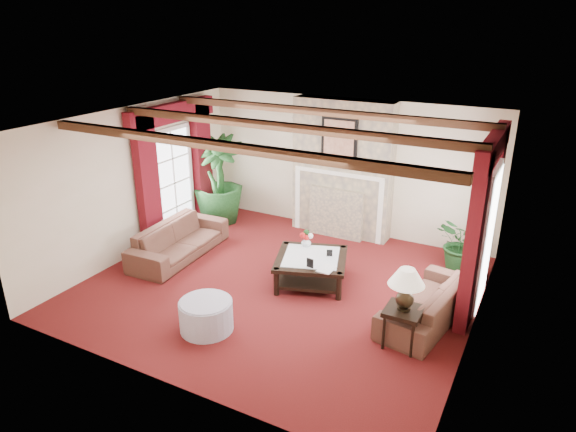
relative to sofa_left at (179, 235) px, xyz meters
The scene contains 23 objects.
floor 2.23m from the sofa_left, ahead, with size 6.00×6.00×0.00m, color #440D0C.
ceiling 3.17m from the sofa_left, ahead, with size 6.00×6.00×0.00m, color white.
back_wall 3.54m from the sofa_left, 50.07° to the left, with size 6.00×0.02×2.70m, color beige.
left_wall 1.24m from the sofa_left, behind, with size 0.02×5.50×2.70m, color beige.
right_wall 5.28m from the sofa_left, ahead, with size 0.02×5.50×2.70m, color beige.
ceiling_beams 3.13m from the sofa_left, ahead, with size 6.00×3.00×0.12m, color #331E10, non-canonical shape.
fireplace 3.99m from the sofa_left, 47.81° to the left, with size 2.00×0.52×2.70m, color tan, non-canonical shape.
french_door_left 2.08m from the sofa_left, 131.85° to the left, with size 0.10×1.10×2.16m, color white, non-canonical shape.
french_door_right 5.51m from the sofa_left, ahead, with size 0.10×1.10×2.16m, color white, non-canonical shape.
curtains_left 2.40m from the sofa_left, 127.56° to the left, with size 0.20×2.40×2.55m, color #560B17, non-canonical shape.
curtains_right 5.55m from the sofa_left, ahead, with size 0.20×2.40×2.55m, color #560B17, non-canonical shape.
sofa_left is the anchor object (origin of this frame).
sofa_right 4.55m from the sofa_left, ahead, with size 0.88×2.02×0.77m, color #390F1B.
potted_palm 1.81m from the sofa_left, 100.69° to the left, with size 1.37×2.02×1.04m, color black.
small_plant 5.04m from the sofa_left, 21.56° to the left, with size 1.26×1.26×0.73m, color black.
coffee_table 2.60m from the sofa_left, ahead, with size 1.13×1.13×0.46m, color black, non-canonical shape.
side_table 4.49m from the sofa_left, 10.40° to the right, with size 0.48×0.48×0.56m, color black, non-canonical shape.
ottoman 2.55m from the sofa_left, 42.57° to the right, with size 0.75×0.75×0.44m, color gray.
table_lamp 4.51m from the sofa_left, 10.40° to the right, with size 0.47×0.47×0.60m, color black, non-canonical shape.
flower_vase 2.39m from the sofa_left, 13.26° to the left, with size 0.19×0.20×0.17m, color silver.
book 2.89m from the sofa_left, ahead, with size 0.23×0.03×0.31m, color black.
photo_frame_a 2.74m from the sofa_left, ahead, with size 0.12×0.02×0.16m, color black, non-canonical shape.
photo_frame_b 2.87m from the sofa_left, ahead, with size 0.10×0.02×0.12m, color black, non-canonical shape.
Camera 1 is at (3.60, -6.53, 4.14)m, focal length 32.00 mm.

